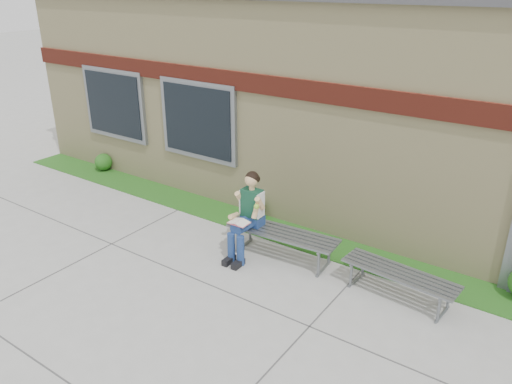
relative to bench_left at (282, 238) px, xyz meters
The scene contains 8 objects.
ground 1.88m from the bench_left, 81.72° to the right, with size 80.00×80.00×0.00m, color #9E9E99.
grass_strip 0.90m from the bench_left, 71.09° to the left, with size 16.00×0.80×0.02m, color #235015.
school_building 4.51m from the bench_left, 86.36° to the left, with size 16.20×6.22×4.20m.
bench_left is the anchor object (origin of this frame).
bench_right 2.00m from the bench_left, ahead, with size 1.73×0.62×0.44m.
girl 0.71m from the bench_left, 158.43° to the right, with size 0.53×0.86×1.46m.
shrub_west 5.85m from the bench_left, 169.90° to the left, with size 0.41×0.41×0.41m, color #235015.
shrub_mid 1.64m from the bench_left, 141.09° to the left, with size 0.40×0.40×0.40m, color #235015.
Camera 1 is at (3.52, -4.42, 4.35)m, focal length 35.00 mm.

